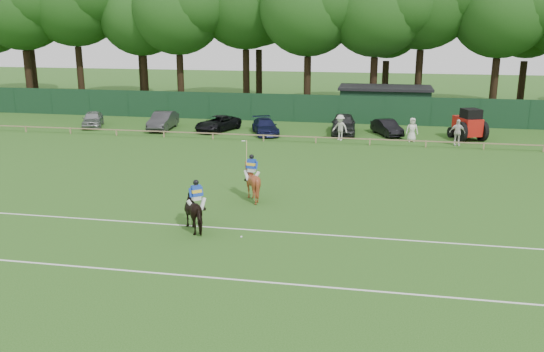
% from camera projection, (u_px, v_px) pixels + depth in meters
% --- Properties ---
extents(ground, '(160.00, 160.00, 0.00)m').
position_uv_depth(ground, '(249.00, 222.00, 26.21)').
color(ground, '#1E4C14').
rests_on(ground, ground).
extents(horse_dark, '(2.03, 2.19, 1.74)m').
position_uv_depth(horse_dark, '(197.00, 211.00, 24.99)').
color(horse_dark, black).
rests_on(horse_dark, ground).
extents(horse_chestnut, '(1.82, 1.96, 1.84)m').
position_uv_depth(horse_chestnut, '(252.00, 182.00, 29.32)').
color(horse_chestnut, brown).
rests_on(horse_chestnut, ground).
extents(sedan_silver, '(2.90, 4.24, 1.34)m').
position_uv_depth(sedan_silver, '(93.00, 119.00, 49.54)').
color(sedan_silver, '#959799').
rests_on(sedan_silver, ground).
extents(sedan_grey, '(1.85, 4.57, 1.48)m').
position_uv_depth(sedan_grey, '(163.00, 121.00, 48.34)').
color(sedan_grey, '#313133').
rests_on(sedan_grey, ground).
extents(suv_black, '(3.54, 4.91, 1.24)m').
position_uv_depth(suv_black, '(218.00, 123.00, 47.74)').
color(suv_black, black).
rests_on(suv_black, ground).
extents(sedan_navy, '(3.16, 4.61, 1.24)m').
position_uv_depth(sedan_navy, '(265.00, 127.00, 46.34)').
color(sedan_navy, '#13173D').
rests_on(sedan_navy, ground).
extents(hatch_grey, '(2.13, 4.78, 1.60)m').
position_uv_depth(hatch_grey, '(344.00, 124.00, 46.58)').
color(hatch_grey, '#2A2B2D').
rests_on(hatch_grey, ground).
extents(estate_black, '(2.75, 3.94, 1.23)m').
position_uv_depth(estate_black, '(387.00, 127.00, 45.97)').
color(estate_black, black).
rests_on(estate_black, ground).
extents(spectator_left, '(1.45, 1.19, 1.96)m').
position_uv_depth(spectator_left, '(340.00, 127.00, 43.94)').
color(spectator_left, beige).
rests_on(spectator_left, ground).
extents(spectator_mid, '(1.18, 0.60, 1.94)m').
position_uv_depth(spectator_mid, '(457.00, 132.00, 42.05)').
color(spectator_mid, silver).
rests_on(spectator_mid, ground).
extents(spectator_right, '(0.93, 0.65, 1.81)m').
position_uv_depth(spectator_right, '(412.00, 130.00, 43.44)').
color(spectator_right, silver).
rests_on(spectator_right, ground).
extents(rider_dark, '(0.81, 0.70, 1.41)m').
position_uv_depth(rider_dark, '(196.00, 194.00, 24.78)').
color(rider_dark, silver).
rests_on(rider_dark, ground).
extents(rider_chestnut, '(0.93, 0.69, 2.05)m').
position_uv_depth(rider_chestnut, '(251.00, 167.00, 29.10)').
color(rider_chestnut, silver).
rests_on(rider_chestnut, ground).
extents(polo_ball, '(0.09, 0.09, 0.09)m').
position_uv_depth(polo_ball, '(241.00, 237.00, 24.28)').
color(polo_ball, silver).
rests_on(polo_ball, ground).
extents(pitch_lines, '(60.00, 5.10, 0.01)m').
position_uv_depth(pitch_lines, '(229.00, 251.00, 22.89)').
color(pitch_lines, silver).
rests_on(pitch_lines, ground).
extents(pitch_rail, '(62.10, 0.10, 0.50)m').
position_uv_depth(pitch_rail, '(303.00, 137.00, 43.17)').
color(pitch_rail, '#997F5B').
rests_on(pitch_rail, ground).
extents(perimeter_fence, '(92.08, 0.08, 2.50)m').
position_uv_depth(perimeter_fence, '(316.00, 109.00, 51.49)').
color(perimeter_fence, '#14351E').
rests_on(perimeter_fence, ground).
extents(utility_shed, '(8.40, 4.40, 3.04)m').
position_uv_depth(utility_shed, '(385.00, 103.00, 53.19)').
color(utility_shed, '#14331E').
rests_on(utility_shed, ground).
extents(tree_row, '(96.00, 12.00, 21.00)m').
position_uv_depth(tree_row, '(344.00, 110.00, 59.05)').
color(tree_row, '#26561C').
rests_on(tree_row, ground).
extents(tractor, '(2.84, 3.39, 2.44)m').
position_uv_depth(tractor, '(468.00, 125.00, 43.95)').
color(tractor, red).
rests_on(tractor, ground).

